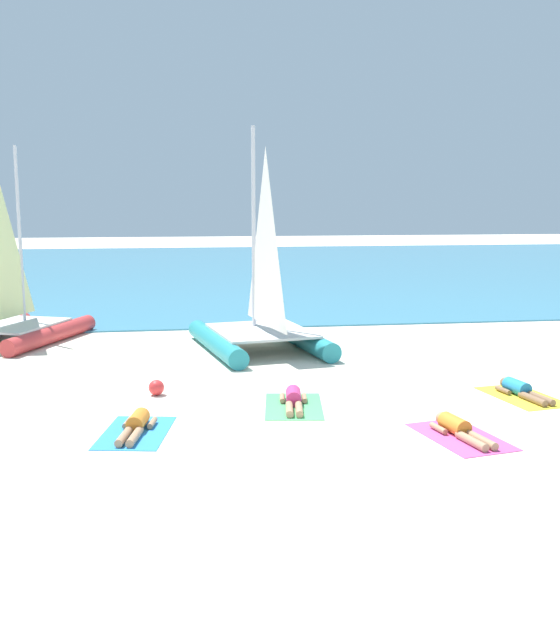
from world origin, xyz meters
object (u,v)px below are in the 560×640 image
(towel_rightmost, at_px, (522,397))
(towel_center_right, at_px, (461,437))
(sunbather_rightmost, at_px, (521,390))
(sunbather_center_left, at_px, (294,399))
(beach_ball, at_px, (156,388))
(sailboat_teal, at_px, (260,318))
(towel_leftmost, at_px, (136,433))
(sailboat_red, at_px, (13,313))
(sunbather_leftmost, at_px, (136,424))
(sunbather_center_right, at_px, (459,428))
(towel_center_left, at_px, (294,406))

(towel_rightmost, bearing_deg, towel_center_right, -134.60)
(sunbather_rightmost, bearing_deg, sunbather_center_left, 170.73)
(sunbather_rightmost, xyz_separation_m, beach_ball, (-7.40, 1.18, 0.03))
(sailboat_teal, distance_m, towel_leftmost, 7.41)
(sailboat_teal, height_order, sailboat_red, sailboat_teal)
(sailboat_teal, height_order, towel_rightmost, sailboat_teal)
(towel_leftmost, distance_m, towel_center_right, 5.58)
(sunbather_leftmost, height_order, beach_ball, beach_ball)
(sailboat_teal, distance_m, sailboat_red, 7.12)
(sunbather_leftmost, height_order, sunbather_center_left, same)
(towel_center_right, bearing_deg, sunbather_center_right, 100.98)
(towel_rightmost, xyz_separation_m, sunbather_rightmost, (-0.01, 0.07, 0.13))
(towel_center_right, relative_size, sunbather_rightmost, 1.21)
(sunbather_center_left, bearing_deg, sailboat_red, 139.64)
(towel_center_left, distance_m, sunbather_rightmost, 4.74)
(towel_leftmost, bearing_deg, towel_center_right, -10.88)
(sailboat_red, height_order, towel_leftmost, sailboat_red)
(towel_center_right, bearing_deg, towel_leftmost, 169.12)
(sunbather_rightmost, bearing_deg, sailboat_teal, 121.69)
(sunbather_center_right, height_order, beach_ball, beach_ball)
(towel_leftmost, distance_m, sunbather_leftmost, 0.14)
(sunbather_leftmost, height_order, towel_center_right, sunbather_leftmost)
(towel_center_left, relative_size, towel_rightmost, 1.00)
(towel_center_right, bearing_deg, sunbather_rightmost, 46.35)
(towel_center_left, xyz_separation_m, sunbather_center_right, (2.48, -2.21, 0.13))
(sailboat_teal, xyz_separation_m, towel_center_right, (2.47, -7.77, -0.87))
(towel_center_left, height_order, beach_ball, beach_ball)
(towel_leftmost, relative_size, sunbather_center_left, 1.21)
(towel_center_left, height_order, sunbather_center_right, sunbather_center_right)
(towel_center_left, relative_size, sunbather_center_right, 1.22)
(towel_leftmost, xyz_separation_m, sunbather_rightmost, (7.72, 1.30, 0.13))
(towel_leftmost, bearing_deg, towel_rightmost, 9.06)
(sailboat_red, height_order, sunbather_center_left, sailboat_red)
(sailboat_teal, relative_size, beach_ball, 18.25)
(sailboat_red, xyz_separation_m, sunbather_leftmost, (3.76, -8.89, -0.69))
(towel_center_right, xyz_separation_m, beach_ball, (-5.16, 3.53, 0.16))
(sunbather_leftmost, height_order, towel_center_left, sunbather_leftmost)
(sunbather_rightmost, bearing_deg, sunbather_leftmost, 179.73)
(sailboat_red, bearing_deg, sunbather_rightmost, -11.14)
(towel_leftmost, distance_m, sunbather_center_right, 5.56)
(sunbather_center_left, distance_m, beach_ball, 2.92)
(towel_rightmost, bearing_deg, beach_ball, 170.47)
(towel_center_left, height_order, sunbather_rightmost, sunbather_rightmost)
(sunbather_center_left, bearing_deg, towel_rightmost, 7.60)
(sunbather_center_left, bearing_deg, towel_center_right, -35.01)
(sailboat_teal, distance_m, towel_center_left, 5.56)
(sailboat_red, distance_m, sunbather_center_left, 10.23)
(towel_leftmost, xyz_separation_m, towel_center_right, (5.48, -1.05, 0.00))
(sunbather_center_left, relative_size, sunbather_center_right, 1.00)
(sailboat_teal, bearing_deg, sunbather_center_left, -100.37)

